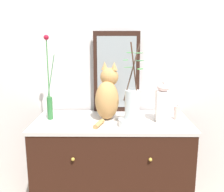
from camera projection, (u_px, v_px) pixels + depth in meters
name	position (u px, v px, depth m)	size (l,w,h in m)	color
wall_back	(112.00, 49.00, 2.09)	(4.40, 0.08, 2.60)	silver
sideboard	(112.00, 170.00, 1.95)	(1.12, 0.56, 0.80)	black
mirror_leaning	(117.00, 72.00, 2.04)	(0.37, 0.03, 0.64)	black
cat_sitting	(107.00, 95.00, 1.86)	(0.22, 0.36, 0.42)	#B7844B
vase_slim_green	(49.00, 96.00, 1.85)	(0.07, 0.04, 0.61)	#2F6F36
bowl_porcelain	(132.00, 122.00, 1.73)	(0.18, 0.18, 0.05)	white
vase_glass_clear	(132.00, 102.00, 1.70)	(0.15, 0.24, 0.51)	silver
jar_lidded_porcelain	(163.00, 103.00, 1.81)	(0.10, 0.10, 0.30)	silver
candle_pillar	(177.00, 113.00, 1.87)	(0.04, 0.04, 0.11)	beige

